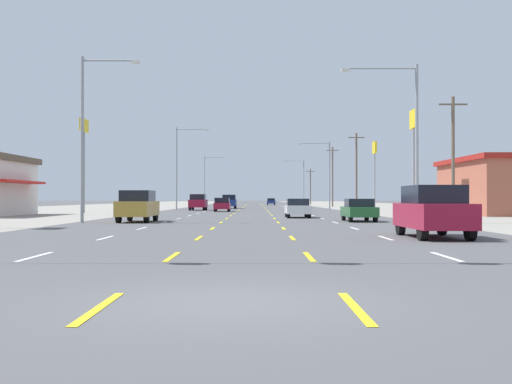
{
  "coord_description": "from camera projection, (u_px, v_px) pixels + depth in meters",
  "views": [
    {
      "loc": [
        0.39,
        -9.13,
        1.5
      ],
      "look_at": [
        0.36,
        43.26,
        2.01
      ],
      "focal_mm": 44.33,
      "sensor_mm": 36.0,
      "label": 1
    }
  ],
  "objects": [
    {
      "name": "ground_plane",
      "position": [
        253.0,
        211.0,
        75.12
      ],
      "size": [
        572.0,
        572.0,
        0.0
      ],
      "primitive_type": "plane",
      "color": "#4C4C4F"
    },
    {
      "name": "lot_apron_right",
      "position": [
        461.0,
        211.0,
        75.1
      ],
      "size": [
        28.0,
        440.0,
        0.01
      ],
      "primitive_type": "cube",
      "color": "gray",
      "rests_on": "ground"
    },
    {
      "name": "sedan_inner_right_distant_a",
      "position": [
        272.0,
        201.0,
        138.38
      ],
      "size": [
        1.8,
        4.5,
        1.46
      ],
      "color": "navy",
      "rests_on": "ground"
    },
    {
      "name": "suv_far_right_nearest",
      "position": [
        433.0,
        211.0,
        23.89
      ],
      "size": [
        1.98,
        4.9,
        1.98
      ],
      "color": "maroon",
      "rests_on": "ground"
    },
    {
      "name": "streetlight_right_row_2",
      "position": [
        302.0,
        179.0,
        129.0
      ],
      "size": [
        4.53,
        0.26,
        9.38
      ],
      "color": "gray",
      "rests_on": "ground"
    },
    {
      "name": "streetlight_left_row_2",
      "position": [
        207.0,
        177.0,
        129.01
      ],
      "size": [
        4.32,
        0.26,
        10.09
      ],
      "color": "gray",
      "rests_on": "ground"
    },
    {
      "name": "utility_pole_right_row_2",
      "position": [
        333.0,
        176.0,
        110.37
      ],
      "size": [
        2.2,
        0.26,
        10.46
      ],
      "color": "brown",
      "rests_on": "ground"
    },
    {
      "name": "hatchback_inner_left_far",
      "position": [
        223.0,
        205.0,
        70.15
      ],
      "size": [
        1.72,
        3.9,
        1.54
      ],
      "color": "maroon",
      "rests_on": "ground"
    },
    {
      "name": "suv_far_left_farther",
      "position": [
        199.0,
        202.0,
        77.88
      ],
      "size": [
        1.98,
        4.9,
        1.98
      ],
      "color": "maroon",
      "rests_on": "ground"
    },
    {
      "name": "streetlight_left_row_1",
      "position": [
        180.0,
        162.0,
        83.64
      ],
      "size": [
        4.42,
        0.26,
        10.88
      ],
      "color": "gray",
      "rests_on": "ground"
    },
    {
      "name": "streetlight_right_row_1",
      "position": [
        326.0,
        169.0,
        83.62
      ],
      "size": [
        4.29,
        0.26,
        9.03
      ],
      "color": "gray",
      "rests_on": "ground"
    },
    {
      "name": "utility_pole_right_row_3",
      "position": [
        311.0,
        186.0,
        147.51
      ],
      "size": [
        2.2,
        0.26,
        8.36
      ],
      "color": "brown",
      "rests_on": "ground"
    },
    {
      "name": "utility_pole_right_row_1",
      "position": [
        357.0,
        170.0,
        84.84
      ],
      "size": [
        2.2,
        0.26,
        10.25
      ],
      "color": "brown",
      "rests_on": "ground"
    },
    {
      "name": "pole_sign_left_row_1",
      "position": [
        84.0,
        141.0,
        63.67
      ],
      "size": [
        0.24,
        2.66,
        9.5
      ],
      "color": "gray",
      "rests_on": "ground"
    },
    {
      "name": "lot_apron_left",
      "position": [
        45.0,
        211.0,
        75.13
      ],
      "size": [
        28.0,
        440.0,
        0.01
      ],
      "primitive_type": "cube",
      "color": "gray",
      "rests_on": "ground"
    },
    {
      "name": "sedan_far_right_mid",
      "position": [
        359.0,
        210.0,
        40.63
      ],
      "size": [
        1.8,
        4.5,
        1.46
      ],
      "color": "#235B2D",
      "rests_on": "ground"
    },
    {
      "name": "utility_pole_right_row_0",
      "position": [
        454.0,
        155.0,
        48.25
      ],
      "size": [
        2.2,
        0.26,
        9.28
      ],
      "color": "brown",
      "rests_on": "ground"
    },
    {
      "name": "signal_span_wire",
      "position": [
        258.0,
        13.0,
        15.25
      ],
      "size": [
        26.21,
        0.52,
        9.99
      ],
      "color": "brown",
      "rests_on": "ground"
    },
    {
      "name": "lane_markings",
      "position": [
        254.0,
        206.0,
        113.61
      ],
      "size": [
        10.64,
        227.6,
        0.01
      ],
      "color": "white",
      "rests_on": "ground"
    },
    {
      "name": "streetlight_left_row_0",
      "position": [
        88.0,
        128.0,
        38.25
      ],
      "size": [
        3.59,
        0.26,
        10.1
      ],
      "color": "gray",
      "rests_on": "ground"
    },
    {
      "name": "streetlight_right_row_0",
      "position": [
        409.0,
        130.0,
        38.24
      ],
      "size": [
        4.69,
        0.26,
        9.63
      ],
      "color": "gray",
      "rests_on": "ground"
    },
    {
      "name": "pole_sign_right_row_2",
      "position": [
        375.0,
        159.0,
        81.85
      ],
      "size": [
        0.24,
        2.02,
        8.82
      ],
      "color": "gray",
      "rests_on": "ground"
    },
    {
      "name": "pole_sign_right_row_1",
      "position": [
        414.0,
        136.0,
        56.18
      ],
      "size": [
        0.24,
        2.0,
        9.37
      ],
      "color": "gray",
      "rests_on": "ground"
    },
    {
      "name": "sedan_inner_right_midfar",
      "position": [
        298.0,
        208.0,
        48.44
      ],
      "size": [
        1.8,
        4.5,
        1.46
      ],
      "color": "white",
      "rests_on": "ground"
    },
    {
      "name": "suv_inner_left_farthest",
      "position": [
        230.0,
        201.0,
        89.6
      ],
      "size": [
        1.98,
        4.9,
        1.98
      ],
      "color": "navy",
      "rests_on": "ground"
    },
    {
      "name": "suv_far_left_near",
      "position": [
        138.0,
        206.0,
        39.66
      ],
      "size": [
        1.98,
        4.9,
        1.98
      ],
      "color": "#B28C33",
      "rests_on": "ground"
    }
  ]
}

